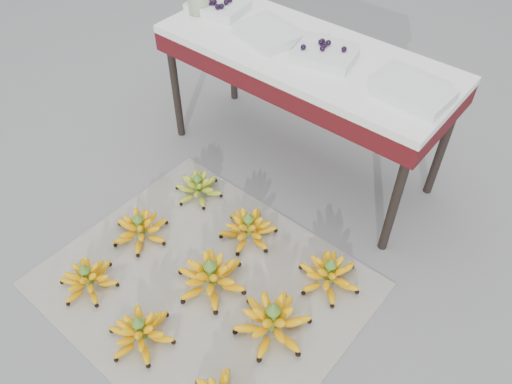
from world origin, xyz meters
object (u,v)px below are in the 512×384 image
Objects in this scene: vendor_table at (305,64)px; tray_far_right at (414,93)px; newspaper_mat at (204,284)px; bunch_mid_right at (273,321)px; bunch_front_center at (141,332)px; bunch_mid_center at (211,277)px; bunch_back_left at (198,187)px; bunch_back_right at (329,274)px; tray_far_left at (217,6)px; bunch_mid_left at (140,229)px; tray_right at (324,55)px; bunch_back_center at (248,228)px; bunch_front_left at (88,279)px; tray_left at (267,35)px.

vendor_table is 0.55m from tray_far_right.
newspaper_mat is 0.36m from bunch_mid_right.
newspaper_mat is 4.31× the size of tray_far_right.
bunch_front_center is 0.87× the size of bunch_mid_center.
bunch_back_left is 0.79m from bunch_back_right.
newspaper_mat is 0.34m from bunch_front_center.
bunch_mid_left is at bearing -71.48° from tray_far_left.
tray_right is at bearing -11.53° from vendor_table.
tray_far_left reaches higher than newspaper_mat.
bunch_mid_center is 1.05m from tray_right.
bunch_mid_center is (0.43, 0.01, 0.01)m from bunch_mid_left.
bunch_mid_right is 0.48m from bunch_back_center.
bunch_front_left is at bearing -74.50° from tray_far_left.
tray_far_right is (0.02, 0.84, 0.61)m from bunch_mid_right.
newspaper_mat is 4.02× the size of tray_left.
bunch_front_center is at bearing -9.93° from bunch_front_left.
bunch_mid_center is 0.49m from bunch_back_right.
bunch_front_left is 0.72m from bunch_back_center.
tray_far_left reaches higher than bunch_mid_left.
bunch_mid_left is 0.21× the size of vendor_table.
vendor_table is at bearing 175.95° from tray_far_right.
tray_right reaches higher than tray_left.
tray_right is (0.34, 0.50, 0.63)m from bunch_back_left.
bunch_mid_right is at bearing -59.61° from vendor_table.
bunch_mid_center is 1.15× the size of tray_right.
bunch_mid_left is 0.86× the size of bunch_back_center.
bunch_mid_center reaches higher than bunch_back_center.
tray_right reaches higher than bunch_back_left.
vendor_table reaches higher than bunch_mid_left.
bunch_mid_right is (0.76, 0.01, 0.01)m from bunch_mid_left.
bunch_back_right reaches higher than bunch_back_center.
bunch_back_right is at bearing -44.47° from vendor_table.
bunch_mid_right is 1.32× the size of tray_far_left.
tray_right reaches higher than bunch_front_center.
newspaper_mat is 3.76× the size of bunch_mid_center.
bunch_back_center reaches higher than bunch_front_center.
tray_far_right is at bearing 66.76° from bunch_mid_right.
tray_far_right reaches higher than tray_left.
bunch_mid_left is 0.99× the size of tray_far_left.
bunch_front_left is at bearing -177.23° from bunch_mid_right.
vendor_table is 4.75× the size of tray_far_right.
tray_left reaches higher than vendor_table.
newspaper_mat is at bearing -52.37° from tray_far_left.
bunch_back_left is (-0.38, 0.71, -0.00)m from bunch_front_center.
bunch_mid_center reaches higher than bunch_back_left.
tray_right is at bearing 57.97° from bunch_back_left.
tray_right is (-0.04, 1.20, 0.62)m from bunch_front_center.
bunch_front_left is 1.52m from tray_far_right.
bunch_back_right is (0.77, 0.65, 0.00)m from bunch_front_left.
bunch_mid_right is 0.33m from bunch_back_right.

